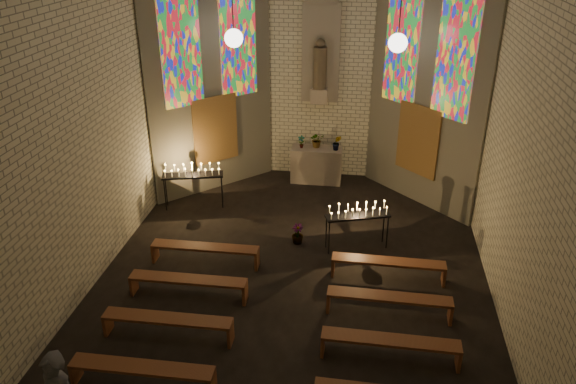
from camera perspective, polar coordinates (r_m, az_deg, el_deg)
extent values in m
plane|color=black|center=(11.33, 0.06, -10.52)|extent=(12.00, 12.00, 0.00)
cube|color=beige|center=(15.39, 3.37, 13.91)|extent=(8.00, 0.02, 7.00)
cube|color=beige|center=(10.93, -21.32, 6.96)|extent=(0.02, 12.00, 7.00)
cube|color=beige|center=(9.94, 23.63, 4.68)|extent=(0.02, 12.00, 7.00)
cube|color=beige|center=(14.69, -8.13, 13.10)|extent=(2.72, 2.72, 7.00)
cube|color=beige|center=(14.19, 14.27, 12.10)|extent=(2.72, 2.72, 7.00)
cube|color=#4C3F8C|center=(14.08, -10.89, 14.41)|extent=(0.78, 0.78, 3.00)
cube|color=#4C3F8C|center=(14.85, -5.12, 15.36)|extent=(0.78, 0.78, 3.00)
cube|color=#4C3F8C|center=(14.48, 11.56, 14.68)|extent=(0.78, 0.78, 3.00)
cube|color=#4C3F8C|center=(13.47, 16.73, 13.27)|extent=(0.78, 0.78, 3.00)
cube|color=brown|center=(15.05, -7.38, 6.31)|extent=(0.95, 0.95, 1.80)
cube|color=brown|center=(14.59, 13.06, 5.18)|extent=(0.95, 0.95, 1.80)
cube|color=gray|center=(15.31, 3.35, 13.85)|extent=(1.00, 0.12, 2.60)
cube|color=#B2A391|center=(15.45, 3.19, 9.75)|extent=(0.45, 0.30, 0.40)
cylinder|color=brown|center=(15.26, 3.26, 12.45)|extent=(0.36, 0.36, 1.10)
sphere|color=brown|center=(15.11, 3.33, 14.84)|extent=(0.26, 0.26, 0.26)
sphere|color=white|center=(13.71, -5.53, 15.29)|extent=(0.44, 0.44, 0.44)
sphere|color=white|center=(13.35, 11.09, 14.64)|extent=(0.44, 0.44, 0.44)
cube|color=#B2A391|center=(15.79, 2.91, 2.79)|extent=(1.40, 0.60, 1.00)
imported|color=#4C723F|center=(15.53, 1.36, 5.12)|extent=(0.19, 0.13, 0.36)
imported|color=#4C723F|center=(15.60, 2.97, 5.33)|extent=(0.47, 0.43, 0.43)
imported|color=#4C723F|center=(15.42, 4.98, 5.01)|extent=(0.25, 0.21, 0.44)
imported|color=#4C723F|center=(12.88, 0.97, -4.27)|extent=(0.35, 0.35, 0.48)
cube|color=black|center=(14.40, -9.66, 1.67)|extent=(1.57, 0.73, 0.05)
cylinder|color=black|center=(14.53, -12.37, -0.32)|extent=(0.03, 0.03, 0.86)
cylinder|color=black|center=(14.43, -6.72, -0.05)|extent=(0.03, 0.03, 0.86)
cylinder|color=black|center=(14.79, -12.28, 0.18)|extent=(0.03, 0.03, 0.86)
cylinder|color=black|center=(14.69, -6.72, 0.45)|extent=(0.03, 0.03, 0.86)
cube|color=black|center=(12.51, 7.10, -2.42)|extent=(1.47, 0.78, 0.04)
cylinder|color=black|center=(12.44, 4.19, -4.69)|extent=(0.03, 0.03, 0.81)
cylinder|color=black|center=(12.80, 10.06, -4.09)|extent=(0.03, 0.03, 0.81)
cylinder|color=black|center=(12.66, 3.90, -4.07)|extent=(0.03, 0.03, 0.81)
cylinder|color=black|center=(13.02, 9.67, -3.50)|extent=(0.03, 0.03, 0.81)
cube|color=brown|center=(12.19, -8.44, -5.55)|extent=(2.32, 0.35, 0.06)
cube|color=brown|center=(12.64, -13.35, -5.90)|extent=(0.06, 0.33, 0.42)
cube|color=brown|center=(12.06, -3.16, -6.82)|extent=(0.06, 0.33, 0.42)
cube|color=brown|center=(11.77, 10.18, -6.97)|extent=(2.32, 0.35, 0.06)
cube|color=brown|center=(11.89, 4.61, -7.43)|extent=(0.06, 0.33, 0.42)
cube|color=brown|center=(11.99, 15.55, -8.12)|extent=(0.06, 0.33, 0.42)
cube|color=brown|center=(11.24, -10.13, -8.72)|extent=(2.32, 0.35, 0.06)
cube|color=brown|center=(11.73, -15.40, -8.95)|extent=(0.06, 0.33, 0.42)
cube|color=brown|center=(11.10, -4.38, -10.16)|extent=(0.06, 0.33, 0.42)
cube|color=brown|center=(10.78, 10.27, -10.44)|extent=(2.32, 0.35, 0.06)
cube|color=brown|center=(10.91, 4.14, -10.90)|extent=(0.06, 0.33, 0.42)
cube|color=brown|center=(11.02, 16.18, -11.61)|extent=(0.06, 0.33, 0.42)
cube|color=brown|center=(10.34, -12.17, -12.46)|extent=(2.32, 0.35, 0.06)
cube|color=brown|center=(10.87, -17.83, -12.49)|extent=(0.06, 0.33, 0.42)
cube|color=brown|center=(10.19, -5.85, -14.12)|extent=(0.06, 0.33, 0.42)
cube|color=brown|center=(9.84, 10.38, -14.59)|extent=(2.32, 0.35, 0.06)
cube|color=brown|center=(9.98, 3.57, -15.04)|extent=(0.06, 0.33, 0.42)
cube|color=brown|center=(10.11, 16.94, -15.76)|extent=(0.06, 0.33, 0.42)
cube|color=brown|center=(9.51, -14.65, -16.85)|extent=(2.32, 0.35, 0.06)
cube|color=brown|center=(10.08, -20.75, -16.58)|extent=(0.06, 0.33, 0.42)
cube|color=brown|center=(9.34, -7.67, -18.80)|extent=(0.06, 0.33, 0.42)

